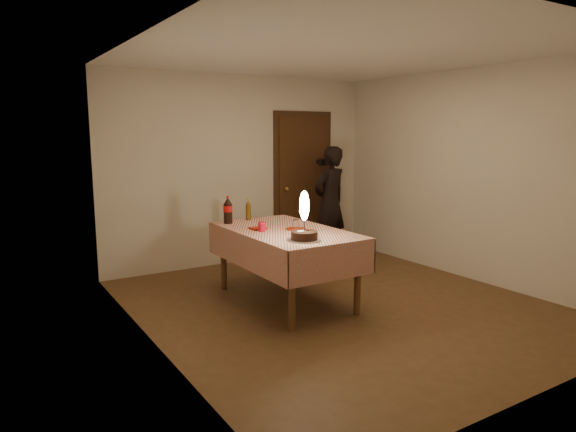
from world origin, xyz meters
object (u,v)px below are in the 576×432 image
object	(u,v)px
dining_table	(286,239)
cola_bottle	(228,210)
amber_bottle_left	(248,210)
red_cup	(262,227)
red_plate	(296,229)
photographer	(330,202)
birthday_cake	(304,227)
clear_cup	(296,224)

from	to	relation	value
dining_table	cola_bottle	world-z (taller)	cola_bottle
amber_bottle_left	red_cup	bearing A→B (deg)	-106.87
red_plate	cola_bottle	size ratio (longest dim) A/B	0.69
dining_table	photographer	bearing A→B (deg)	40.91
dining_table	red_cup	bearing A→B (deg)	170.75
red_plate	red_cup	size ratio (longest dim) A/B	2.20
red_cup	cola_bottle	distance (m)	0.64
birthday_cake	red_cup	bearing A→B (deg)	103.15
red_plate	clear_cup	xyz separation A→B (m)	(0.05, 0.07, 0.04)
photographer	red_cup	bearing A→B (deg)	-144.05
dining_table	amber_bottle_left	xyz separation A→B (m)	(-0.05, 0.76, 0.22)
clear_cup	amber_bottle_left	size ratio (longest dim) A/B	0.35
birthday_cake	photographer	bearing A→B (deg)	48.01
dining_table	birthday_cake	world-z (taller)	birthday_cake
red_plate	clear_cup	world-z (taller)	clear_cup
red_cup	amber_bottle_left	size ratio (longest dim) A/B	0.39
dining_table	red_cup	distance (m)	0.31
red_plate	amber_bottle_left	bearing A→B (deg)	100.53
birthday_cake	red_plate	distance (m)	0.56
amber_bottle_left	birthday_cake	bearing A→B (deg)	-93.45
cola_bottle	dining_table	bearing A→B (deg)	-61.84
red_plate	photographer	bearing A→B (deg)	43.58
dining_table	red_cup	world-z (taller)	red_cup
clear_cup	red_cup	bearing A→B (deg)	177.07
red_cup	cola_bottle	size ratio (longest dim) A/B	0.31
red_cup	amber_bottle_left	world-z (taller)	amber_bottle_left
red_cup	clear_cup	size ratio (longest dim) A/B	1.11
dining_table	birthday_cake	xyz separation A→B (m)	(-0.13, -0.55, 0.23)
cola_bottle	amber_bottle_left	size ratio (longest dim) A/B	1.25
dining_table	amber_bottle_left	size ratio (longest dim) A/B	6.75
red_cup	birthday_cake	bearing A→B (deg)	-76.85
red_cup	photographer	world-z (taller)	photographer
red_cup	amber_bottle_left	xyz separation A→B (m)	(0.22, 0.71, 0.07)
cola_bottle	red_cup	bearing A→B (deg)	-81.57
dining_table	photographer	xyz separation A→B (m)	(1.66, 1.44, 0.12)
red_plate	cola_bottle	xyz separation A→B (m)	(-0.46, 0.71, 0.15)
birthday_cake	red_plate	world-z (taller)	birthday_cake
clear_cup	photographer	xyz separation A→B (m)	(1.51, 1.42, -0.03)
clear_cup	red_plate	bearing A→B (deg)	-124.20
photographer	cola_bottle	bearing A→B (deg)	-159.06
dining_table	red_plate	size ratio (longest dim) A/B	7.82
cola_bottle	photographer	size ratio (longest dim) A/B	0.20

